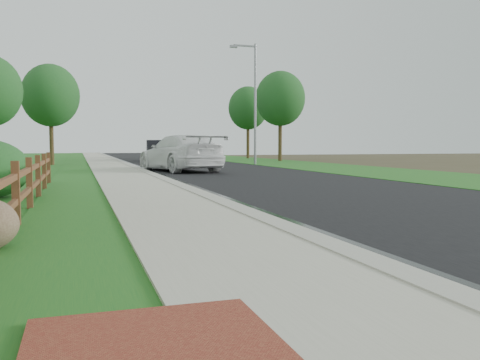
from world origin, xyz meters
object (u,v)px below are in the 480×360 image
object	(u,v)px
ranch_fence	(23,185)
dark_car_mid	(159,153)
streetlight	(253,97)
white_suv	(180,153)

from	to	relation	value
ranch_fence	dark_car_mid	world-z (taller)	dark_car_mid
dark_car_mid	streetlight	size ratio (longest dim) A/B	0.51
ranch_fence	dark_car_mid	xyz separation A→B (m)	(6.89, 29.04, 0.09)
white_suv	ranch_fence	bearing A→B (deg)	56.29
ranch_fence	streetlight	world-z (taller)	streetlight
white_suv	dark_car_mid	xyz separation A→B (m)	(1.01, 13.74, -0.22)
ranch_fence	dark_car_mid	bearing A→B (deg)	76.66
ranch_fence	streetlight	xyz separation A→B (m)	(12.15, 22.10, 3.92)
dark_car_mid	streetlight	xyz separation A→B (m)	(5.26, -6.94, 3.83)
dark_car_mid	streetlight	bearing A→B (deg)	142.41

